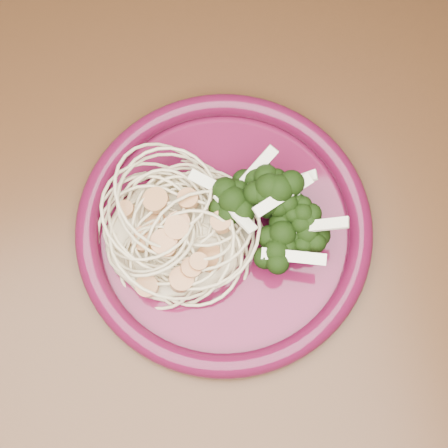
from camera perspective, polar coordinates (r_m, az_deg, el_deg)
name	(u,v)px	position (r m, az deg, el deg)	size (l,w,h in m)	color
dining_table	(166,240)	(0.70, -5.33, -1.50)	(1.20, 0.80, 0.75)	#472814
dinner_plate	(224,227)	(0.59, 0.00, -0.30)	(0.30, 0.30, 0.02)	#510D27
spaghetti_pile	(177,231)	(0.58, -4.29, -0.66)	(0.14, 0.12, 0.03)	#CABB8E
scallop_cluster	(174,219)	(0.55, -4.55, 0.46)	(0.12, 0.12, 0.04)	tan
broccoli_pile	(281,211)	(0.58, 5.27, 1.23)	(0.09, 0.14, 0.05)	black
onion_garnish	(285,199)	(0.55, 5.56, 2.33)	(0.06, 0.09, 0.05)	white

